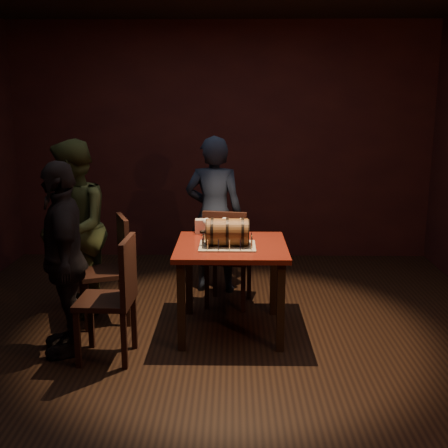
% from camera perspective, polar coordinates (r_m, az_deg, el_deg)
% --- Properties ---
extents(room_shell, '(5.04, 5.04, 2.80)m').
position_cam_1_polar(room_shell, '(4.28, -0.79, 5.74)').
color(room_shell, black).
rests_on(room_shell, ground).
extents(pub_table, '(0.90, 0.90, 0.75)m').
position_cam_1_polar(pub_table, '(4.61, 0.74, -3.42)').
color(pub_table, '#52140D').
rests_on(pub_table, ground).
extents(cake_board, '(0.45, 0.35, 0.01)m').
position_cam_1_polar(cake_board, '(4.51, 0.35, -2.25)').
color(cake_board, gray).
rests_on(cake_board, pub_table).
extents(barrel_cake, '(0.39, 0.23, 0.23)m').
position_cam_1_polar(barrel_cake, '(4.48, 0.34, -0.83)').
color(barrel_cake, brown).
rests_on(barrel_cake, cake_board).
extents(birthday_candles, '(0.40, 0.30, 0.09)m').
position_cam_1_polar(birthday_candles, '(4.49, 0.35, -1.68)').
color(birthday_candles, '#ECD58D').
rests_on(birthday_candles, cake_board).
extents(wine_glass_left, '(0.07, 0.07, 0.16)m').
position_cam_1_polar(wine_glass_left, '(4.83, -1.74, 0.11)').
color(wine_glass_left, silver).
rests_on(wine_glass_left, pub_table).
extents(wine_glass_mid, '(0.07, 0.07, 0.16)m').
position_cam_1_polar(wine_glass_mid, '(4.84, 0.06, 0.16)').
color(wine_glass_mid, silver).
rests_on(wine_glass_mid, pub_table).
extents(wine_glass_right, '(0.07, 0.07, 0.16)m').
position_cam_1_polar(wine_glass_right, '(4.83, 1.81, 0.11)').
color(wine_glass_right, silver).
rests_on(wine_glass_right, pub_table).
extents(pint_of_ale, '(0.07, 0.07, 0.15)m').
position_cam_1_polar(pint_of_ale, '(4.73, -1.12, -0.70)').
color(pint_of_ale, silver).
rests_on(pint_of_ale, pub_table).
extents(menu_card, '(0.10, 0.05, 0.13)m').
position_cam_1_polar(menu_card, '(4.92, -2.38, -0.29)').
color(menu_card, white).
rests_on(menu_card, pub_table).
extents(chair_back, '(0.47, 0.47, 0.93)m').
position_cam_1_polar(chair_back, '(5.17, 0.29, -2.97)').
color(chair_back, black).
rests_on(chair_back, ground).
extents(chair_left_rear, '(0.52, 0.52, 0.93)m').
position_cam_1_polar(chair_left_rear, '(4.95, -11.27, -3.95)').
color(chair_left_rear, black).
rests_on(chair_left_rear, ground).
extents(chair_left_front, '(0.41, 0.41, 0.93)m').
position_cam_1_polar(chair_left_front, '(4.23, -10.95, -6.79)').
color(chair_left_front, black).
rests_on(chair_left_front, ground).
extents(person_back, '(0.60, 0.43, 1.57)m').
position_cam_1_polar(person_back, '(5.57, -1.01, 0.93)').
color(person_back, black).
rests_on(person_back, ground).
extents(person_left_rear, '(0.75, 0.88, 1.57)m').
position_cam_1_polar(person_left_rear, '(5.13, -15.06, -0.49)').
color(person_left_rear, '#384120').
rests_on(person_left_rear, ground).
extents(person_left_front, '(0.60, 0.93, 1.48)m').
position_cam_1_polar(person_left_front, '(4.39, -15.97, -3.39)').
color(person_left_front, black).
rests_on(person_left_front, ground).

